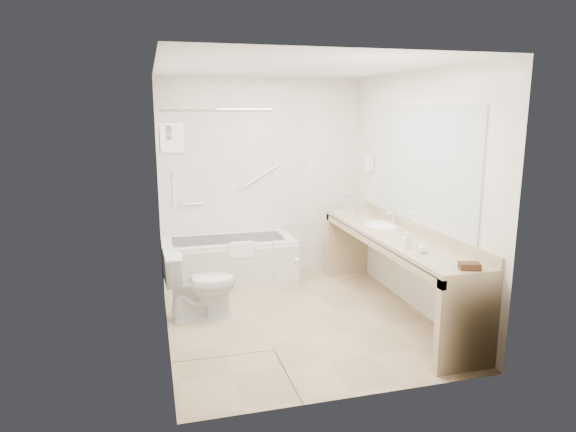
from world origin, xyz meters
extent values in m
plane|color=tan|center=(0.00, 0.00, 0.00)|extent=(3.20, 3.20, 0.00)
cube|color=white|center=(0.00, 0.00, 2.50)|extent=(2.60, 3.20, 0.10)
cube|color=white|center=(0.00, 1.60, 1.25)|extent=(2.60, 0.10, 2.50)
cube|color=white|center=(0.00, -1.60, 1.25)|extent=(2.60, 0.10, 2.50)
cube|color=white|center=(-1.30, 0.00, 1.25)|extent=(0.10, 3.20, 2.50)
cube|color=white|center=(1.30, 0.00, 1.25)|extent=(0.10, 3.20, 2.50)
cube|color=silver|center=(-0.50, 1.25, 0.28)|extent=(1.60, 0.70, 0.55)
cube|color=beige|center=(-0.50, 0.89, 0.25)|extent=(1.60, 0.02, 0.50)
cube|color=white|center=(-0.40, 0.90, 0.50)|extent=(0.28, 0.06, 0.18)
cylinder|color=silver|center=(-0.95, 1.56, 0.95)|extent=(0.40, 0.03, 0.03)
cylinder|color=silver|center=(-0.05, 1.56, 1.25)|extent=(0.53, 0.03, 0.33)
cube|color=silver|center=(-0.85, -0.70, 1.05)|extent=(0.90, 0.01, 2.10)
cube|color=silver|center=(-0.40, -1.15, 1.05)|extent=(0.02, 0.90, 2.10)
cylinder|color=silver|center=(-0.85, -0.70, 2.10)|extent=(0.90, 0.02, 0.02)
sphere|color=silver|center=(-0.37, -1.30, 1.00)|extent=(0.05, 0.05, 0.05)
cylinder|color=silver|center=(-1.25, -1.15, 1.95)|extent=(0.04, 0.10, 0.10)
cube|color=silver|center=(-1.17, 0.35, 1.70)|extent=(0.24, 0.55, 0.02)
cylinder|color=silver|center=(-1.17, 0.35, 1.48)|extent=(0.02, 0.55, 0.02)
cube|color=white|center=(-1.17, 0.35, 1.32)|extent=(0.03, 0.42, 0.32)
cube|color=white|center=(-1.17, 0.35, 1.76)|extent=(0.22, 0.40, 0.08)
cube|color=white|center=(-1.17, 0.35, 1.84)|extent=(0.22, 0.40, 0.08)
cube|color=white|center=(-1.17, 0.35, 1.93)|extent=(0.22, 0.40, 0.08)
cube|color=tan|center=(1.02, -0.15, 0.82)|extent=(0.55, 2.70, 0.05)
cube|color=tan|center=(1.29, -0.15, 0.90)|extent=(0.03, 2.70, 0.10)
cube|color=tan|center=(0.77, -0.15, 0.77)|extent=(0.04, 2.70, 0.08)
cube|color=tan|center=(1.02, -1.46, 0.40)|extent=(0.55, 0.08, 0.80)
cube|color=tan|center=(1.02, 1.16, 0.40)|extent=(0.55, 0.08, 0.80)
ellipsoid|color=silver|center=(1.05, 0.25, 0.82)|extent=(0.40, 0.52, 0.14)
cylinder|color=silver|center=(1.20, 0.25, 0.93)|extent=(0.03, 0.03, 0.14)
cube|color=silver|center=(1.29, -0.15, 1.55)|extent=(0.02, 2.00, 1.20)
cube|color=silver|center=(1.25, 1.05, 1.45)|extent=(0.08, 0.10, 0.18)
imported|color=silver|center=(-0.95, 0.21, 0.36)|extent=(0.74, 0.44, 0.71)
cube|color=#452618|center=(1.05, -1.40, 0.88)|extent=(0.19, 0.16, 0.05)
imported|color=silver|center=(0.87, -0.68, 0.89)|extent=(0.07, 0.15, 0.07)
imported|color=silver|center=(0.93, -0.88, 0.89)|extent=(0.11, 0.13, 0.08)
cylinder|color=silver|center=(0.97, 1.10, 0.93)|extent=(0.06, 0.06, 0.17)
cylinder|color=#267CD8|center=(0.97, 1.10, 1.03)|extent=(0.03, 0.03, 0.02)
cylinder|color=silver|center=(0.98, 0.47, 0.93)|extent=(0.05, 0.05, 0.15)
cylinder|color=#267CD8|center=(0.98, 0.47, 1.02)|extent=(0.03, 0.03, 0.02)
cylinder|color=silver|center=(0.93, 0.80, 0.92)|extent=(0.05, 0.05, 0.15)
cylinder|color=#267CD8|center=(0.93, 0.80, 1.01)|extent=(0.03, 0.03, 0.02)
cylinder|color=silver|center=(0.87, 0.66, 0.89)|extent=(0.08, 0.08, 0.09)
cylinder|color=silver|center=(0.97, 0.41, 0.89)|extent=(0.07, 0.07, 0.08)
camera|label=1|loc=(-1.39, -4.82, 2.12)|focal=32.00mm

